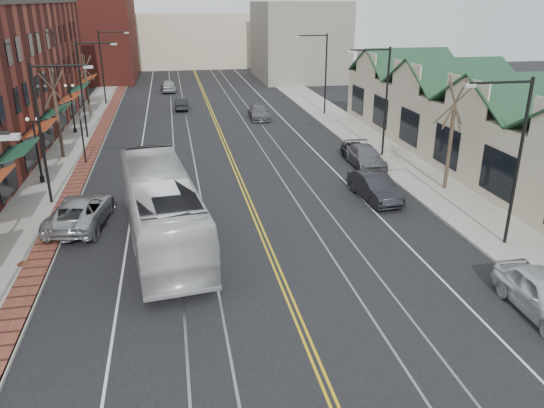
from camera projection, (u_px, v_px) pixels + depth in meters
name	position (u px, v px, depth m)	size (l,w,h in m)	color
ground	(308.00, 344.00, 18.62)	(160.00, 160.00, 0.00)	black
sidewalk_left	(56.00, 182.00, 34.83)	(4.00, 120.00, 0.15)	gray
sidewalk_right	(399.00, 163.00, 39.00)	(4.00, 120.00, 0.15)	gray
building_right	(477.00, 129.00, 39.24)	(8.00, 36.00, 4.60)	#BAA78F
backdrop_left	(84.00, 31.00, 77.42)	(14.00, 18.00, 14.00)	maroon
backdrop_mid	(191.00, 40.00, 94.85)	(22.00, 14.00, 9.00)	#BAA78F
backdrop_right	(298.00, 41.00, 78.78)	(12.00, 16.00, 11.00)	slate
streetlight_l_1	(47.00, 120.00, 29.54)	(3.33, 0.25, 8.00)	black
streetlight_l_2	(86.00, 80.00, 44.19)	(3.33, 0.25, 8.00)	black
streetlight_l_3	(105.00, 60.00, 58.85)	(3.33, 0.25, 8.00)	black
streetlight_r_0	(512.00, 147.00, 24.22)	(3.33, 0.25, 8.00)	black
streetlight_r_1	(381.00, 91.00, 38.88)	(3.33, 0.25, 8.00)	black
streetlight_r_2	(322.00, 66.00, 53.53)	(3.33, 0.25, 8.00)	black
lamppost_l_2	(38.00, 152.00, 33.92)	(0.84, 0.28, 4.27)	black
lamppost_l_3	(72.00, 110.00, 46.74)	(0.84, 0.28, 4.27)	black
tree_left_near	(57.00, 113.00, 38.99)	(1.78, 1.37, 6.48)	#382B21
tree_left_far	(87.00, 84.00, 53.73)	(1.66, 1.28, 6.02)	#382B21
tree_right_mid	(451.00, 132.00, 32.26)	(1.90, 1.46, 6.93)	#382B21
manhole_far	(24.00, 264.00, 23.94)	(0.60, 0.60, 0.02)	#592D19
traffic_signal	(82.00, 133.00, 37.91)	(0.18, 0.15, 3.80)	black
transit_bus	(161.00, 207.00, 25.90)	(3.04, 13.01, 3.62)	silver
parked_suv	(80.00, 212.00, 28.06)	(2.66, 5.76, 1.60)	#A0A3A6
parked_car_a	(544.00, 295.00, 20.15)	(1.93, 4.81, 1.64)	silver
parked_car_b	(375.00, 187.00, 31.77)	(1.67, 4.78, 1.57)	black
parked_car_c	(365.00, 157.00, 38.09)	(2.04, 5.02, 1.46)	slate
parked_car_d	(358.00, 152.00, 39.55)	(1.56, 3.88, 1.32)	black
distant_car_left	(182.00, 104.00, 57.77)	(1.37, 3.92, 1.29)	black
distant_car_right	(259.00, 112.00, 53.31)	(1.88, 4.61, 1.34)	#5B5A61
distant_car_far	(168.00, 86.00, 68.79)	(1.84, 4.57, 1.56)	#989B9F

